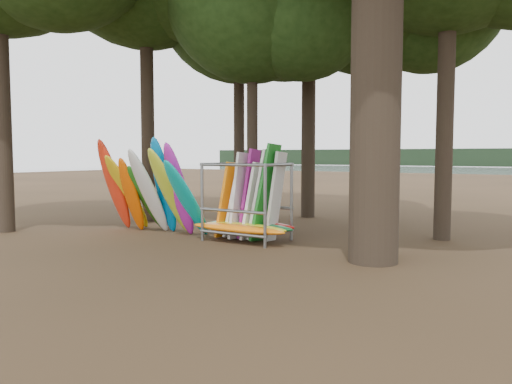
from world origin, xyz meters
The scene contains 5 objects.
ground centered at (0.00, 0.00, 0.00)m, with size 120.00×120.00×0.00m, color #47331E.
lake centered at (0.00, 60.00, 0.00)m, with size 160.00×160.00×0.00m, color gray.
oak_1 centered at (-2.97, 5.51, 8.66)m, with size 7.51×7.51×11.94m.
kayak_row centered at (-2.88, 0.38, 1.36)m, with size 3.96×2.13×3.22m.
storage_rack centered at (0.48, 0.89, 1.06)m, with size 3.16×1.54×2.89m.
Camera 1 is at (8.53, -11.33, 2.53)m, focal length 35.00 mm.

